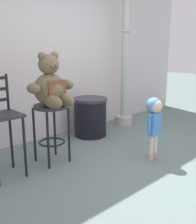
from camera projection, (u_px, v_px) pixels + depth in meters
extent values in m
plane|color=slate|center=(149.00, 168.00, 3.45)|extent=(24.00, 24.00, 0.00)
cube|color=silver|center=(50.00, 25.00, 4.49)|extent=(6.83, 0.30, 3.72)
cylinder|color=#28292D|center=(50.00, 107.00, 3.49)|extent=(0.44, 0.44, 0.04)
cylinder|color=black|center=(48.00, 141.00, 3.35)|extent=(0.03, 0.03, 0.74)
cylinder|color=black|center=(69.00, 135.00, 3.57)|extent=(0.03, 0.03, 0.74)
cylinder|color=black|center=(34.00, 135.00, 3.58)|extent=(0.03, 0.03, 0.74)
cylinder|color=black|center=(55.00, 130.00, 3.80)|extent=(0.03, 0.03, 0.74)
torus|color=black|center=(52.00, 142.00, 3.60)|extent=(0.35, 0.35, 0.02)
sphere|color=brown|center=(50.00, 89.00, 3.43)|extent=(0.41, 0.41, 0.41)
cube|color=brown|center=(57.00, 90.00, 3.31)|extent=(0.25, 0.03, 0.24)
sphere|color=brown|center=(49.00, 64.00, 3.36)|extent=(0.26, 0.26, 0.26)
ellipsoid|color=brown|center=(54.00, 66.00, 3.29)|extent=(0.11, 0.08, 0.08)
sphere|color=black|center=(55.00, 66.00, 3.26)|extent=(0.03, 0.03, 0.03)
sphere|color=brown|center=(42.00, 56.00, 3.27)|extent=(0.10, 0.10, 0.10)
sphere|color=brown|center=(54.00, 56.00, 3.40)|extent=(0.10, 0.10, 0.10)
ellipsoid|color=brown|center=(34.00, 88.00, 3.24)|extent=(0.14, 0.23, 0.13)
ellipsoid|color=brown|center=(67.00, 85.00, 3.57)|extent=(0.14, 0.23, 0.13)
ellipsoid|color=brown|center=(53.00, 102.00, 3.26)|extent=(0.14, 0.35, 0.16)
ellipsoid|color=brown|center=(65.00, 100.00, 3.39)|extent=(0.14, 0.35, 0.16)
cylinder|color=#CE9F9F|center=(151.00, 157.00, 3.68)|extent=(0.07, 0.07, 0.10)
cylinder|color=beige|center=(152.00, 144.00, 3.64)|extent=(0.05, 0.05, 0.26)
cylinder|color=#CE9F9F|center=(155.00, 155.00, 3.74)|extent=(0.07, 0.07, 0.10)
cylinder|color=beige|center=(155.00, 143.00, 3.69)|extent=(0.05, 0.05, 0.26)
cube|color=#4585D0|center=(154.00, 124.00, 3.60)|extent=(0.18, 0.10, 0.31)
cylinder|color=#4585D0|center=(149.00, 124.00, 3.52)|extent=(0.04, 0.04, 0.26)
cylinder|color=#4585D0|center=(159.00, 121.00, 3.67)|extent=(0.04, 0.04, 0.26)
sphere|color=#D8B293|center=(155.00, 106.00, 3.54)|extent=(0.19, 0.19, 0.19)
sphere|color=#4B8CD0|center=(154.00, 105.00, 3.56)|extent=(0.20, 0.20, 0.20)
cylinder|color=black|center=(90.00, 118.00, 4.67)|extent=(0.55, 0.55, 0.61)
cylinder|color=#2D2D33|center=(90.00, 99.00, 4.59)|extent=(0.59, 0.59, 0.05)
cylinder|color=#B5ACA7|center=(124.00, 120.00, 5.36)|extent=(0.33, 0.33, 0.18)
cylinder|color=#A8AFA6|center=(125.00, 39.00, 4.99)|extent=(0.14, 0.14, 2.92)
torus|color=#ADA89E|center=(126.00, 31.00, 4.96)|extent=(0.19, 0.19, 0.04)
cube|color=#28292D|center=(2.00, 116.00, 3.06)|extent=(0.40, 0.40, 0.03)
cylinder|color=black|center=(25.00, 148.00, 3.15)|extent=(0.03, 0.03, 0.73)
cylinder|color=black|center=(11.00, 140.00, 3.39)|extent=(0.03, 0.03, 0.73)
cylinder|color=black|center=(7.00, 92.00, 3.24)|extent=(0.03, 0.03, 0.43)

